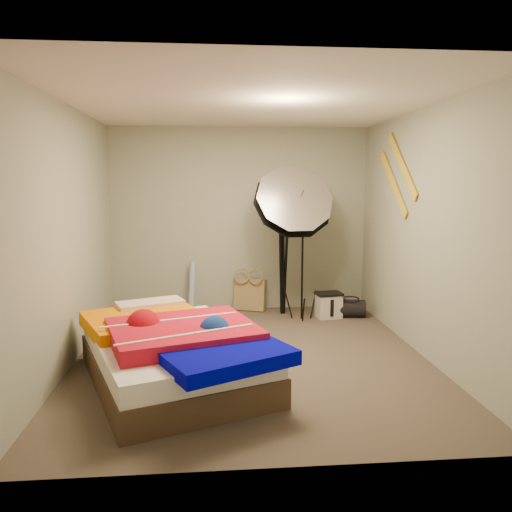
{
  "coord_description": "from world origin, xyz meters",
  "views": [
    {
      "loc": [
        -0.38,
        -4.85,
        1.76
      ],
      "look_at": [
        0.1,
        0.6,
        0.95
      ],
      "focal_mm": 35.0,
      "sensor_mm": 36.0,
      "label": 1
    }
  ],
  "objects": [
    {
      "name": "wrapping_roll",
      "position": [
        -0.67,
        1.82,
        0.35
      ],
      "size": [
        0.14,
        0.21,
        0.7
      ],
      "primitive_type": "cylinder",
      "rotation": [
        -0.17,
        0.0,
        -0.34
      ],
      "color": "#4D76BB",
      "rests_on": "floor"
    },
    {
      "name": "wall_left",
      "position": [
        -1.75,
        0.0,
        1.25
      ],
      "size": [
        0.0,
        4.0,
        4.0
      ],
      "primitive_type": "plane",
      "rotation": [
        1.57,
        0.0,
        1.57
      ],
      "color": "gray",
      "rests_on": "floor"
    },
    {
      "name": "wall_front",
      "position": [
        0.0,
        -2.0,
        1.25
      ],
      "size": [
        3.5,
        0.0,
        3.5
      ],
      "primitive_type": "plane",
      "rotation": [
        -1.57,
        0.0,
        0.0
      ],
      "color": "gray",
      "rests_on": "floor"
    },
    {
      "name": "photo_umbrella",
      "position": [
        0.61,
        1.24,
        1.49
      ],
      "size": [
        1.19,
        0.84,
        2.08
      ],
      "color": "black",
      "rests_on": "floor"
    },
    {
      "name": "camera_tripod",
      "position": [
        0.56,
        1.67,
        0.83
      ],
      "size": [
        0.1,
        0.1,
        1.44
      ],
      "color": "black",
      "rests_on": "floor"
    },
    {
      "name": "floor",
      "position": [
        0.0,
        0.0,
        0.0
      ],
      "size": [
        4.0,
        4.0,
        0.0
      ],
      "primitive_type": "plane",
      "color": "brown",
      "rests_on": "ground"
    },
    {
      "name": "bed",
      "position": [
        -0.73,
        -0.56,
        0.28
      ],
      "size": [
        1.98,
        2.27,
        0.56
      ],
      "color": "#493525",
      "rests_on": "floor"
    },
    {
      "name": "wall_back",
      "position": [
        0.0,
        2.0,
        1.25
      ],
      "size": [
        3.5,
        0.0,
        3.5
      ],
      "primitive_type": "plane",
      "rotation": [
        1.57,
        0.0,
        0.0
      ],
      "color": "gray",
      "rests_on": "floor"
    },
    {
      "name": "wall_stripe_lower",
      "position": [
        1.73,
        0.85,
        1.75
      ],
      "size": [
        0.02,
        0.91,
        0.78
      ],
      "primitive_type": "cube",
      "rotation": [
        0.7,
        0.0,
        0.0
      ],
      "color": "gold",
      "rests_on": "wall_right"
    },
    {
      "name": "wall_stripe_upper",
      "position": [
        1.73,
        0.6,
        1.95
      ],
      "size": [
        0.02,
        0.91,
        0.78
      ],
      "primitive_type": "cube",
      "rotation": [
        0.7,
        0.0,
        0.0
      ],
      "color": "gold",
      "rests_on": "wall_right"
    },
    {
      "name": "duffel_bag",
      "position": [
        1.42,
        1.41,
        0.12
      ],
      "size": [
        0.4,
        0.28,
        0.23
      ],
      "primitive_type": "cylinder",
      "rotation": [
        0.0,
        1.57,
        -0.13
      ],
      "color": "black",
      "rests_on": "floor"
    },
    {
      "name": "camera_case",
      "position": [
        1.13,
        1.41,
        0.15
      ],
      "size": [
        0.34,
        0.27,
        0.31
      ],
      "primitive_type": "cube",
      "rotation": [
        0.0,
        0.0,
        0.16
      ],
      "color": "beige",
      "rests_on": "floor"
    },
    {
      "name": "ceiling",
      "position": [
        0.0,
        0.0,
        2.5
      ],
      "size": [
        4.0,
        4.0,
        0.0
      ],
      "primitive_type": "plane",
      "rotation": [
        3.14,
        0.0,
        0.0
      ],
      "color": "silver",
      "rests_on": "wall_back"
    },
    {
      "name": "tote_bag",
      "position": [
        0.13,
        1.9,
        0.22
      ],
      "size": [
        0.47,
        0.34,
        0.45
      ],
      "primitive_type": "cube",
      "rotation": [
        -0.14,
        0.0,
        -0.38
      ],
      "color": "tan",
      "rests_on": "floor"
    },
    {
      "name": "wall_right",
      "position": [
        1.75,
        0.0,
        1.25
      ],
      "size": [
        0.0,
        4.0,
        4.0
      ],
      "primitive_type": "plane",
      "rotation": [
        1.57,
        0.0,
        -1.57
      ],
      "color": "gray",
      "rests_on": "floor"
    }
  ]
}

